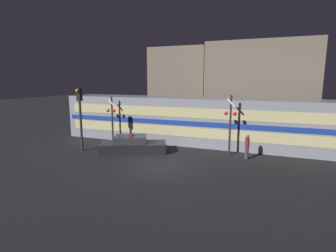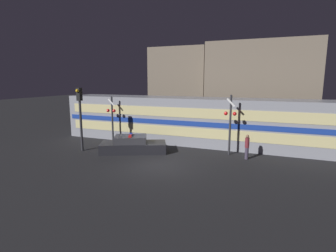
{
  "view_description": "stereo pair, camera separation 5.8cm",
  "coord_description": "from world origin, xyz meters",
  "px_view_note": "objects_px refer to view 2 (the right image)",
  "views": [
    {
      "loc": [
        6.0,
        -13.79,
        5.03
      ],
      "look_at": [
        -1.04,
        4.2,
        1.65
      ],
      "focal_mm": 28.0,
      "sensor_mm": 36.0,
      "label": 1
    },
    {
      "loc": [
        6.06,
        -13.77,
        5.03
      ],
      "look_at": [
        -1.04,
        4.2,
        1.65
      ],
      "focal_mm": 28.0,
      "sensor_mm": 36.0,
      "label": 2
    }
  ],
  "objects_px": {
    "police_car": "(133,145)",
    "crossing_signal_near": "(230,121)",
    "train": "(199,121)",
    "pedestrian": "(247,147)",
    "traffic_light_corner": "(80,111)"
  },
  "relations": [
    {
      "from": "police_car",
      "to": "pedestrian",
      "type": "bearing_deg",
      "value": -15.65
    },
    {
      "from": "police_car",
      "to": "traffic_light_corner",
      "type": "relative_size",
      "value": 1.08
    },
    {
      "from": "police_car",
      "to": "pedestrian",
      "type": "distance_m",
      "value": 7.77
    },
    {
      "from": "crossing_signal_near",
      "to": "traffic_light_corner",
      "type": "height_order",
      "value": "traffic_light_corner"
    },
    {
      "from": "police_car",
      "to": "crossing_signal_near",
      "type": "xyz_separation_m",
      "value": [
        6.46,
        1.77,
        1.84
      ]
    },
    {
      "from": "traffic_light_corner",
      "to": "crossing_signal_near",
      "type": "bearing_deg",
      "value": 15.27
    },
    {
      "from": "police_car",
      "to": "crossing_signal_near",
      "type": "relative_size",
      "value": 1.2
    },
    {
      "from": "pedestrian",
      "to": "police_car",
      "type": "bearing_deg",
      "value": -171.05
    },
    {
      "from": "train",
      "to": "crossing_signal_near",
      "type": "relative_size",
      "value": 5.66
    },
    {
      "from": "police_car",
      "to": "traffic_light_corner",
      "type": "distance_m",
      "value": 4.46
    },
    {
      "from": "traffic_light_corner",
      "to": "pedestrian",
      "type": "bearing_deg",
      "value": 10.98
    },
    {
      "from": "crossing_signal_near",
      "to": "traffic_light_corner",
      "type": "xyz_separation_m",
      "value": [
        -10.08,
        -2.75,
        0.58
      ]
    },
    {
      "from": "train",
      "to": "police_car",
      "type": "relative_size",
      "value": 4.72
    },
    {
      "from": "police_car",
      "to": "crossing_signal_near",
      "type": "distance_m",
      "value": 6.94
    },
    {
      "from": "train",
      "to": "pedestrian",
      "type": "relative_size",
      "value": 14.3
    }
  ]
}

